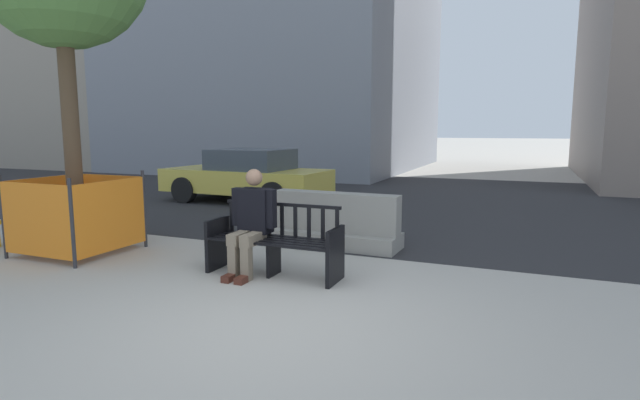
# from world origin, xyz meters

# --- Properties ---
(ground_plane) EXTENTS (200.00, 200.00, 0.00)m
(ground_plane) POSITION_xyz_m (0.00, 0.00, 0.00)
(ground_plane) COLOR #ADA89E
(street_asphalt) EXTENTS (120.00, 12.00, 0.01)m
(street_asphalt) POSITION_xyz_m (0.00, 8.70, 0.00)
(street_asphalt) COLOR #28282B
(street_asphalt) RESTS_ON ground
(street_bench) EXTENTS (1.69, 0.53, 0.88)m
(street_bench) POSITION_xyz_m (-0.64, 1.42, 0.40)
(street_bench) COLOR black
(street_bench) RESTS_ON ground
(seated_person) EXTENTS (0.58, 0.72, 1.31)m
(seated_person) POSITION_xyz_m (-0.93, 1.36, 0.69)
(seated_person) COLOR black
(seated_person) RESTS_ON ground
(jersey_barrier_centre) EXTENTS (2.02, 0.74, 0.84)m
(jersey_barrier_centre) POSITION_xyz_m (-0.48, 3.14, 0.34)
(jersey_barrier_centre) COLOR gray
(jersey_barrier_centre) RESTS_ON ground
(construction_fence) EXTENTS (1.37, 1.37, 1.18)m
(construction_fence) POSITION_xyz_m (-3.85, 1.32, 0.59)
(construction_fence) COLOR #2D2D33
(construction_fence) RESTS_ON ground
(car_taxi_near) EXTENTS (4.17, 1.98, 1.31)m
(car_taxi_near) POSITION_xyz_m (-4.20, 6.75, 0.65)
(car_taxi_near) COLOR #DBC64C
(car_taxi_near) RESTS_ON ground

